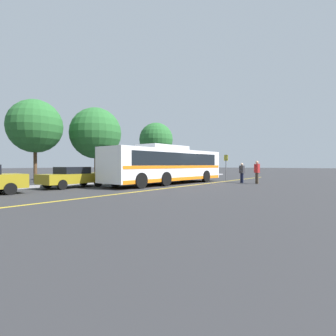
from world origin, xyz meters
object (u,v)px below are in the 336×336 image
(bus_stop_sign, at_px, (226,164))
(tree_0, at_px, (96,133))
(parked_car_3, at_px, (182,172))
(parked_car_1, at_px, (74,177))
(transit_bus, at_px, (168,164))
(parked_car_2, at_px, (142,174))
(pedestrian_1, at_px, (242,172))
(tree_1, at_px, (156,140))
(pedestrian_0, at_px, (257,171))
(tree_2, at_px, (35,126))

(bus_stop_sign, distance_m, tree_0, 12.93)
(parked_car_3, relative_size, bus_stop_sign, 1.86)
(parked_car_1, bearing_deg, transit_bus, 62.18)
(parked_car_2, height_order, pedestrian_1, pedestrian_1)
(tree_1, bearing_deg, parked_car_1, -158.34)
(pedestrian_0, bearing_deg, tree_0, 48.46)
(parked_car_3, bearing_deg, tree_1, 145.19)
(transit_bus, relative_size, parked_car_1, 2.68)
(transit_bus, relative_size, pedestrian_0, 6.65)
(parked_car_3, distance_m, pedestrian_1, 7.01)
(parked_car_2, distance_m, pedestrian_0, 9.46)
(parked_car_1, bearing_deg, parked_car_2, 88.92)
(parked_car_3, xyz_separation_m, bus_stop_sign, (1.15, -4.31, 0.84))
(pedestrian_1, relative_size, tree_2, 0.24)
(parked_car_3, distance_m, pedestrian_0, 8.36)
(parked_car_2, height_order, parked_car_3, parked_car_3)
(transit_bus, height_order, parked_car_1, transit_bus)
(parked_car_2, distance_m, tree_2, 9.76)
(pedestrian_1, height_order, tree_1, tree_1)
(transit_bus, relative_size, tree_1, 1.72)
(parked_car_1, distance_m, pedestrian_1, 13.03)
(tree_0, height_order, tree_2, tree_0)
(transit_bus, relative_size, parked_car_2, 2.71)
(tree_2, bearing_deg, tree_1, -1.43)
(parked_car_1, xyz_separation_m, bus_stop_sign, (13.39, -4.61, 0.87))
(transit_bus, relative_size, tree_2, 1.72)
(tree_0, relative_size, tree_1, 1.01)
(transit_bus, distance_m, parked_car_2, 3.26)
(parked_car_2, xyz_separation_m, parked_car_3, (5.57, -0.40, 0.00))
(parked_car_2, bearing_deg, parked_car_3, 84.01)
(parked_car_1, relative_size, tree_1, 0.64)
(pedestrian_0, relative_size, tree_1, 0.26)
(parked_car_2, relative_size, tree_1, 0.64)
(parked_car_2, bearing_deg, parked_car_1, -91.06)
(parked_car_2, height_order, tree_1, tree_1)
(pedestrian_0, xyz_separation_m, bus_stop_sign, (2.78, 3.89, 0.54))
(pedestrian_1, distance_m, tree_2, 17.64)
(parked_car_3, bearing_deg, transit_bus, -69.68)
(pedestrian_0, relative_size, tree_2, 0.26)
(pedestrian_1, xyz_separation_m, tree_2, (-10.05, 13.99, 3.79))
(bus_stop_sign, height_order, tree_2, tree_2)
(tree_0, bearing_deg, pedestrian_1, -69.38)
(parked_car_3, xyz_separation_m, pedestrian_0, (-1.63, -8.20, 0.30))
(parked_car_2, xyz_separation_m, pedestrian_1, (4.21, -7.27, 0.20))
(parked_car_1, xyz_separation_m, tree_1, (16.21, 6.44, 4.05))
(parked_car_1, distance_m, tree_1, 17.90)
(pedestrian_1, xyz_separation_m, bus_stop_sign, (2.51, 2.56, 0.64))
(transit_bus, xyz_separation_m, parked_car_3, (5.98, 2.74, -0.79))
(parked_car_1, height_order, pedestrian_0, pedestrian_0)
(pedestrian_0, bearing_deg, parked_car_3, 19.39)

